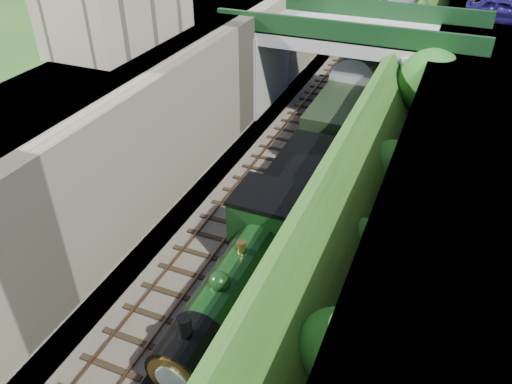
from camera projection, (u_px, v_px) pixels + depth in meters
trackbed at (321, 140)px, 31.64m from camera, size 10.00×90.00×0.20m
retaining_wall at (241, 77)px, 31.49m from camera, size 1.00×90.00×7.00m
street_plateau_left at (192, 69)px, 32.60m from camera, size 6.00×90.00×7.00m
street_plateau_right at (495, 122)px, 26.93m from camera, size 8.00×90.00×6.25m
embankment_slope at (406, 121)px, 28.02m from camera, size 4.20×90.00×6.36m
track_left at (292, 133)px, 32.20m from camera, size 2.50×90.00×0.20m
track_right at (340, 142)px, 31.18m from camera, size 2.50×90.00×0.20m
road_bridge at (357, 61)px, 32.18m from camera, size 16.00×6.40×7.25m
building_near at (119, 1)px, 25.09m from camera, size 4.00×8.00×4.00m
tree at (432, 84)px, 27.51m from camera, size 3.60×3.80×6.60m
car_blue at (504, 11)px, 31.20m from camera, size 4.79×2.37×1.57m
locomotive at (240, 282)px, 18.58m from camera, size 3.10×10.22×3.83m
tender at (302, 188)px, 24.37m from camera, size 2.70×6.00×3.05m
coach_front at (360, 88)px, 33.78m from camera, size 2.90×18.00×3.70m
coach_middle at (403, 18)px, 48.18m from camera, size 2.90×18.00×3.70m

